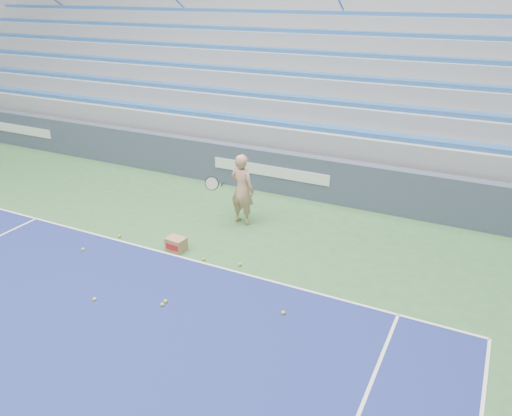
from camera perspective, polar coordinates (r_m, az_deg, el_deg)
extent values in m
cube|color=white|center=(9.91, -8.00, -5.72)|extent=(10.97, 0.05, 0.00)
cube|color=#3C465C|center=(12.86, 1.86, 4.24)|extent=(30.00, 0.30, 1.10)
cube|color=white|center=(18.25, -25.24, 8.09)|extent=(2.60, 0.02, 0.28)
cube|color=white|center=(12.71, 1.56, 4.24)|extent=(3.20, 0.02, 0.28)
cube|color=#909398|center=(16.92, 8.42, 8.84)|extent=(30.00, 8.50, 1.10)
cube|color=#909398|center=(16.74, 8.59, 11.48)|extent=(30.00, 8.50, 0.50)
cube|color=#2D5EA5|center=(13.13, 3.18, 9.67)|extent=(29.60, 0.42, 0.11)
cube|color=#909398|center=(17.04, 9.16, 13.38)|extent=(30.00, 7.65, 0.50)
cube|color=#2D5EA5|center=(13.79, 4.68, 12.45)|extent=(29.60, 0.42, 0.11)
cube|color=#909398|center=(17.36, 9.73, 15.21)|extent=(30.00, 6.80, 0.50)
cube|color=#2D5EA5|center=(14.48, 6.06, 14.96)|extent=(29.60, 0.42, 0.11)
cube|color=#909398|center=(17.69, 10.28, 16.97)|extent=(30.00, 5.95, 0.50)
cube|color=#2D5EA5|center=(15.20, 7.35, 17.22)|extent=(29.60, 0.42, 0.11)
cube|color=#909398|center=(18.05, 10.82, 18.66)|extent=(30.00, 5.10, 0.50)
cube|color=#2D5EA5|center=(15.96, 8.54, 19.27)|extent=(29.60, 0.42, 0.11)
cube|color=#909398|center=(18.42, 11.35, 20.28)|extent=(30.00, 4.25, 0.50)
cube|color=#2D5EA5|center=(16.73, 9.65, 21.13)|extent=(29.60, 0.42, 0.11)
cube|color=#909398|center=(18.81, 11.86, 21.84)|extent=(30.00, 3.40, 0.50)
cube|color=#909398|center=(25.56, -27.07, 17.36)|extent=(0.30, 8.80, 6.10)
cube|color=#909398|center=(20.77, 13.27, 19.93)|extent=(31.00, 0.40, 7.30)
imported|color=tan|center=(10.98, -1.59, 2.15)|extent=(0.63, 0.46, 1.61)
cylinder|color=black|center=(10.89, -3.84, 2.72)|extent=(0.12, 0.27, 0.08)
cylinder|color=beige|center=(10.67, -5.08, 2.82)|extent=(0.29, 0.16, 0.28)
torus|color=black|center=(10.67, -5.08, 2.82)|extent=(0.31, 0.18, 0.30)
cube|color=#9D784C|center=(10.18, -9.10, -4.11)|extent=(0.40, 0.31, 0.28)
cube|color=#B21E19|center=(10.08, -9.58, -4.46)|extent=(0.30, 0.04, 0.13)
sphere|color=#C5D22A|center=(9.02, -17.97, -9.89)|extent=(0.07, 0.07, 0.07)
sphere|color=#C5D22A|center=(8.67, -10.29, -10.45)|extent=(0.07, 0.07, 0.07)
sphere|color=#C5D22A|center=(11.00, -15.36, -3.11)|extent=(0.07, 0.07, 0.07)
sphere|color=#C5D22A|center=(9.80, -6.02, -5.84)|extent=(0.07, 0.07, 0.07)
sphere|color=#C5D22A|center=(8.60, -10.65, -10.80)|extent=(0.07, 0.07, 0.07)
sphere|color=#C5D22A|center=(8.29, 3.13, -11.87)|extent=(0.07, 0.07, 0.07)
sphere|color=#C5D22A|center=(9.58, -1.85, -6.46)|extent=(0.07, 0.07, 0.07)
sphere|color=#C5D22A|center=(10.68, -19.14, -4.49)|extent=(0.07, 0.07, 0.07)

